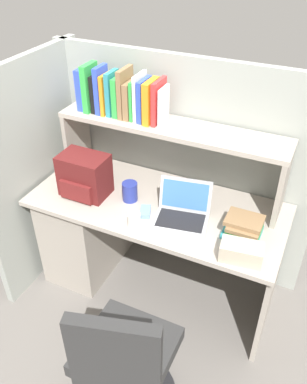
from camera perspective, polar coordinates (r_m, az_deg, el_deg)
ground_plane at (r=3.02m, az=0.41°, el=-12.73°), size 8.00×8.00×0.00m
desk at (r=2.88m, az=-6.65°, el=-4.81°), size 1.60×0.70×0.73m
cubicle_partition_rear at (r=2.79m, az=3.74°, el=3.39°), size 1.84×0.05×1.55m
cubicle_partition_left at (r=2.86m, az=-15.63°, el=2.95°), size 0.05×1.06×1.55m
overhead_hutch at (r=2.49m, az=2.45°, el=7.39°), size 1.44×0.28×0.45m
reference_books_on_shelf at (r=2.53m, az=-4.67°, el=13.50°), size 0.58×0.18×0.30m
laptop at (r=2.39m, az=4.13°, el=-2.69°), size 0.35×0.31×0.22m
backpack at (r=2.58m, az=-9.76°, el=2.26°), size 0.30×0.23×0.27m
computer_mouse at (r=2.43m, az=-1.15°, el=-2.81°), size 0.09×0.12×0.03m
paper_cup at (r=2.33m, az=-2.74°, el=-4.00°), size 0.08×0.08×0.09m
tissue_box at (r=2.17m, az=12.29°, el=-8.29°), size 0.23×0.15×0.10m
snack_canister at (r=2.53m, az=-3.35°, el=0.07°), size 0.10×0.10×0.12m
desk_book_stack at (r=2.32m, az=12.65°, el=-4.84°), size 0.21×0.19×0.11m
office_chair at (r=2.17m, az=-4.04°, el=-23.48°), size 0.52×0.54×0.93m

